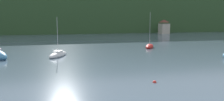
{
  "coord_description": "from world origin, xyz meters",
  "views": [
    {
      "loc": [
        -6.24,
        15.86,
        6.68
      ],
      "look_at": [
        0.0,
        41.68,
        2.91
      ],
      "focal_mm": 37.5,
      "sensor_mm": 36.0,
      "label": 1
    }
  ],
  "objects": [
    {
      "name": "shore_building_westcentral",
      "position": [
        37.46,
        105.07,
        2.81
      ],
      "size": [
        3.48,
        4.42,
        5.8
      ],
      "color": "#BCB29E",
      "rests_on": "ground_plane"
    },
    {
      "name": "sailboat_far_4",
      "position": [
        -5.94,
        56.9,
        0.3
      ],
      "size": [
        4.07,
        5.83,
        7.07
      ],
      "rotation": [
        0.0,
        0.0,
        1.12
      ],
      "color": "white",
      "rests_on": "ground_plane"
    },
    {
      "name": "mooring_buoy_mid",
      "position": [
        3.59,
        37.7,
        0.0
      ],
      "size": [
        0.41,
        0.41,
        0.41
      ],
      "primitive_type": "sphere",
      "color": "red",
      "rests_on": "ground_plane"
    },
    {
      "name": "sailboat_far_7",
      "position": [
        14.07,
        64.18,
        0.26
      ],
      "size": [
        3.99,
        5.44,
        8.11
      ],
      "rotation": [
        0.0,
        0.0,
        4.2
      ],
      "color": "red",
      "rests_on": "ground_plane"
    },
    {
      "name": "wooded_hillside",
      "position": [
        -21.15,
        150.52,
        8.12
      ],
      "size": [
        352.0,
        68.62,
        45.74
      ],
      "color": "#2D4C28",
      "rests_on": "ground_plane"
    }
  ]
}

